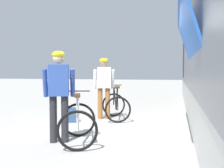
{
  "coord_description": "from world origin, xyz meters",
  "views": [
    {
      "loc": [
        1.18,
        -5.77,
        1.36
      ],
      "look_at": [
        -0.46,
        0.62,
        1.05
      ],
      "focal_mm": 40.99,
      "sensor_mm": 36.0,
      "label": 1
    }
  ],
  "objects_px": {
    "backpack_on_platform": "(71,115)",
    "cyclist_near_in_white": "(104,83)",
    "water_bottle_near_the_bikes": "(128,115)",
    "cyclist_far_in_blue": "(59,88)",
    "bicycle_far_silver": "(78,122)",
    "bicycle_near_black": "(116,105)"
  },
  "relations": [
    {
      "from": "cyclist_near_in_white",
      "to": "cyclist_far_in_blue",
      "type": "xyz_separation_m",
      "value": [
        -0.15,
        -2.61,
        0.0
      ]
    },
    {
      "from": "cyclist_near_in_white",
      "to": "bicycle_far_silver",
      "type": "xyz_separation_m",
      "value": [
        0.24,
        -2.59,
        -0.65
      ]
    },
    {
      "from": "bicycle_near_black",
      "to": "bicycle_far_silver",
      "type": "bearing_deg",
      "value": -92.62
    },
    {
      "from": "backpack_on_platform",
      "to": "cyclist_far_in_blue",
      "type": "bearing_deg",
      "value": -94.4
    },
    {
      "from": "cyclist_far_in_blue",
      "to": "backpack_on_platform",
      "type": "xyz_separation_m",
      "value": [
        -0.57,
        1.88,
        -0.85
      ]
    },
    {
      "from": "water_bottle_near_the_bikes",
      "to": "cyclist_far_in_blue",
      "type": "bearing_deg",
      "value": -107.44
    },
    {
      "from": "cyclist_near_in_white",
      "to": "bicycle_near_black",
      "type": "distance_m",
      "value": 0.74
    },
    {
      "from": "cyclist_far_in_blue",
      "to": "bicycle_near_black",
      "type": "xyz_separation_m",
      "value": [
        0.5,
        2.58,
        -0.65
      ]
    },
    {
      "from": "cyclist_near_in_white",
      "to": "bicycle_near_black",
      "type": "bearing_deg",
      "value": -3.57
    },
    {
      "from": "backpack_on_platform",
      "to": "cyclist_near_in_white",
      "type": "bearing_deg",
      "value": 24.0
    },
    {
      "from": "cyclist_far_in_blue",
      "to": "water_bottle_near_the_bikes",
      "type": "xyz_separation_m",
      "value": [
        0.84,
        2.67,
        -0.94
      ]
    },
    {
      "from": "bicycle_far_silver",
      "to": "water_bottle_near_the_bikes",
      "type": "distance_m",
      "value": 2.71
    },
    {
      "from": "water_bottle_near_the_bikes",
      "to": "bicycle_near_black",
      "type": "bearing_deg",
      "value": -165.4
    },
    {
      "from": "bicycle_far_silver",
      "to": "backpack_on_platform",
      "type": "relative_size",
      "value": 3.13
    },
    {
      "from": "cyclist_far_in_blue",
      "to": "water_bottle_near_the_bikes",
      "type": "relative_size",
      "value": 7.6
    },
    {
      "from": "cyclist_near_in_white",
      "to": "water_bottle_near_the_bikes",
      "type": "relative_size",
      "value": 7.6
    },
    {
      "from": "cyclist_near_in_white",
      "to": "cyclist_far_in_blue",
      "type": "distance_m",
      "value": 2.61
    },
    {
      "from": "backpack_on_platform",
      "to": "bicycle_far_silver",
      "type": "bearing_deg",
      "value": -84.2
    },
    {
      "from": "backpack_on_platform",
      "to": "water_bottle_near_the_bikes",
      "type": "distance_m",
      "value": 1.62
    },
    {
      "from": "cyclist_far_in_blue",
      "to": "bicycle_near_black",
      "type": "distance_m",
      "value": 2.71
    },
    {
      "from": "bicycle_near_black",
      "to": "water_bottle_near_the_bikes",
      "type": "distance_m",
      "value": 0.45
    },
    {
      "from": "bicycle_far_silver",
      "to": "cyclist_near_in_white",
      "type": "bearing_deg",
      "value": 95.25
    }
  ]
}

